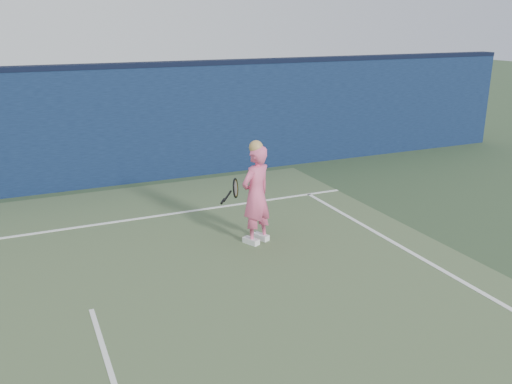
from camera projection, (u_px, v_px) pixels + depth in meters
name	position (u px, v px, depth m)	size (l,w,h in m)	color
ground	(105.00, 353.00, 5.90)	(80.00, 80.00, 0.00)	#2B452A
backstop_wall	(48.00, 132.00, 11.17)	(24.00, 0.40, 2.50)	#0B1733
wall_cap	(40.00, 68.00, 10.78)	(24.00, 0.42, 0.10)	black
player	(256.00, 194.00, 8.61)	(0.70, 0.59, 1.69)	#EA5B88
racket	(235.00, 189.00, 8.94)	(0.50, 0.47, 0.34)	black
court_lines	(110.00, 369.00, 5.61)	(11.00, 12.04, 0.01)	white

